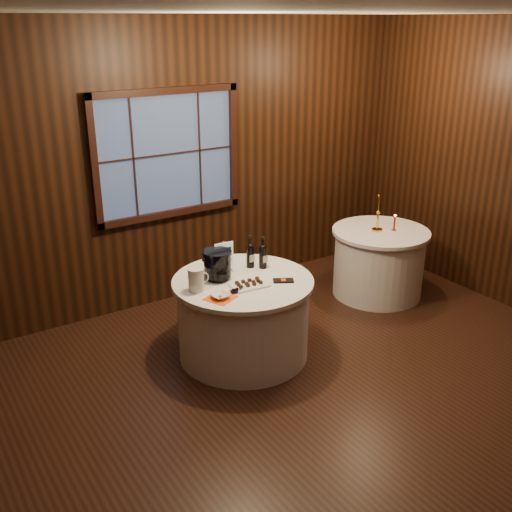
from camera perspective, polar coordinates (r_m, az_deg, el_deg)
ground at (r=5.06m, az=5.03°, el=-14.15°), size 6.00×6.00×0.00m
back_wall at (r=6.39m, az=-8.48°, el=8.69°), size 6.00×0.10×3.00m
main_table at (r=5.55m, az=-1.22°, el=-5.87°), size 1.28×1.28×0.77m
side_table at (r=6.92m, az=11.59°, el=-0.57°), size 1.08×1.08×0.77m
sign_stand at (r=5.52m, az=-3.07°, el=-0.53°), size 0.19×0.10×0.30m
port_bottle_left at (r=5.60m, az=-0.55°, el=0.22°), size 0.07×0.08×0.31m
port_bottle_right at (r=5.59m, az=0.66°, el=0.14°), size 0.07×0.08×0.31m
ice_bucket at (r=5.36m, az=-3.71°, el=-0.79°), size 0.26×0.26×0.27m
chocolate_plate at (r=5.25m, az=-0.65°, el=-2.68°), size 0.34×0.24×0.05m
chocolate_box at (r=5.35m, az=2.62°, el=-2.35°), size 0.20×0.17×0.02m
grape_bunch at (r=5.14m, az=-1.99°, el=-3.29°), size 0.16×0.08×0.04m
glass_pitcher at (r=5.16m, az=-5.72°, el=-2.23°), size 0.19×0.15×0.21m
orange_napkin at (r=5.05m, az=-3.41°, el=-4.01°), size 0.29×0.29×0.00m
cracker_bowl at (r=5.04m, az=-3.42°, el=-3.80°), size 0.16×0.16×0.04m
brass_candlestick at (r=6.71m, az=11.54°, el=3.60°), size 0.12×0.12×0.42m
red_candle at (r=6.77m, az=13.04°, el=2.95°), size 0.05×0.05×0.19m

